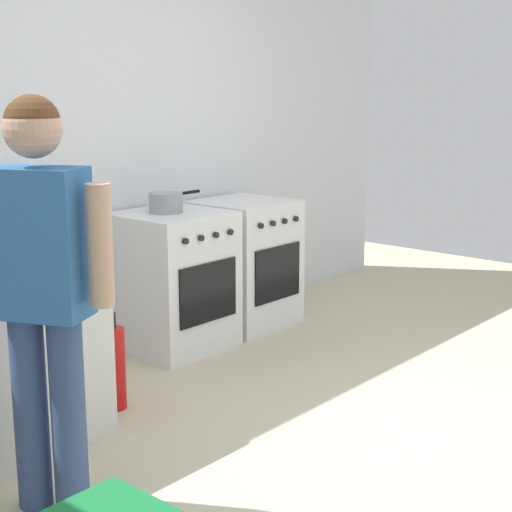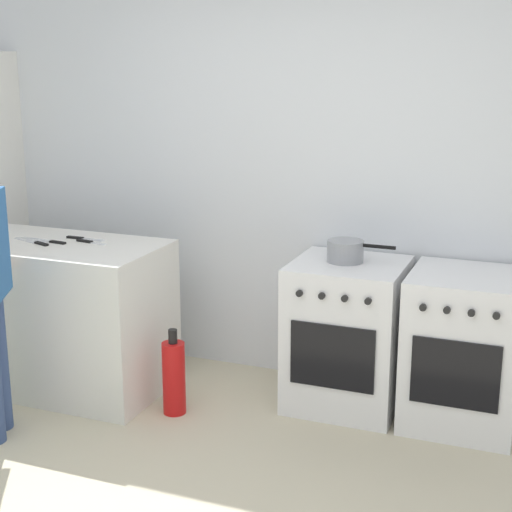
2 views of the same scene
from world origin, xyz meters
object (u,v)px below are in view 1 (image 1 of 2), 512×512
(oven_right, at_px, (243,263))
(fire_extinguisher, at_px, (113,367))
(oven_left, at_px, (173,280))
(person, at_px, (41,274))
(pot, at_px, (166,203))

(oven_right, bearing_deg, fire_extinguisher, -162.54)
(oven_left, distance_m, person, 2.01)
(oven_right, distance_m, person, 2.57)
(person, relative_size, fire_extinguisher, 3.14)
(oven_left, xyz_separation_m, fire_extinguisher, (-0.87, -0.48, -0.21))
(pot, bearing_deg, oven_right, -1.50)
(oven_left, distance_m, oven_right, 0.65)
(oven_right, xyz_separation_m, person, (-2.29, -1.06, 0.50))
(person, bearing_deg, pot, 33.85)
(oven_left, height_order, fire_extinguisher, oven_left)
(pot, relative_size, person, 0.25)
(oven_right, xyz_separation_m, pot, (-0.68, 0.02, 0.49))
(person, bearing_deg, oven_left, 32.98)
(oven_left, bearing_deg, fire_extinguisher, -151.22)
(oven_left, xyz_separation_m, oven_right, (0.65, -0.00, -0.00))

